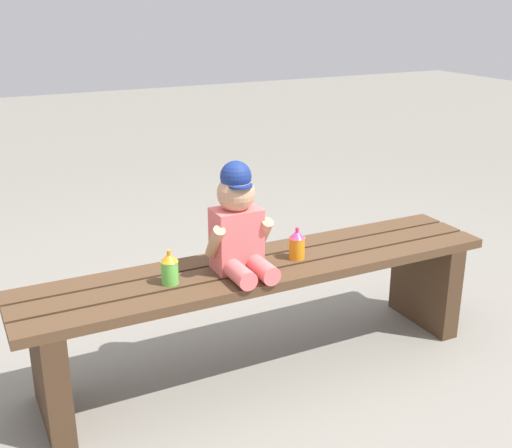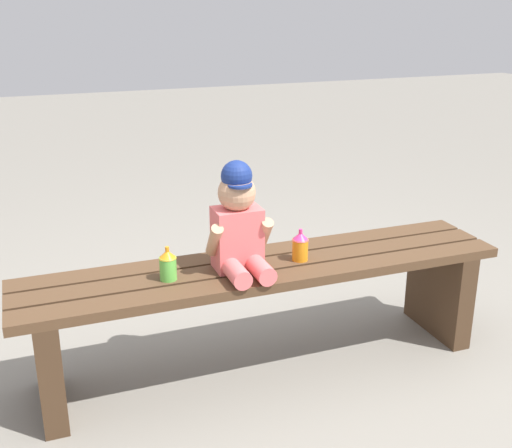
{
  "view_description": "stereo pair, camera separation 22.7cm",
  "coord_description": "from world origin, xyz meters",
  "px_view_note": "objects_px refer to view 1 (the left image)",
  "views": [
    {
      "loc": [
        -1.01,
        -1.97,
        1.38
      ],
      "look_at": [
        -0.05,
        -0.05,
        0.62
      ],
      "focal_mm": 45.0,
      "sensor_mm": 36.0,
      "label": 1
    },
    {
      "loc": [
        -0.81,
        -2.06,
        1.38
      ],
      "look_at": [
        -0.05,
        -0.05,
        0.62
      ],
      "focal_mm": 45.0,
      "sensor_mm": 36.0,
      "label": 2
    }
  ],
  "objects_px": {
    "child_figure": "(238,224)",
    "sippy_cup_right": "(297,244)",
    "sippy_cup_left": "(170,268)",
    "park_bench": "(263,294)"
  },
  "relations": [
    {
      "from": "child_figure",
      "to": "sippy_cup_left",
      "type": "relative_size",
      "value": 3.26
    },
    {
      "from": "sippy_cup_left",
      "to": "sippy_cup_right",
      "type": "relative_size",
      "value": 1.0
    },
    {
      "from": "child_figure",
      "to": "sippy_cup_right",
      "type": "bearing_deg",
      "value": -0.38
    },
    {
      "from": "child_figure",
      "to": "park_bench",
      "type": "bearing_deg",
      "value": 7.29
    },
    {
      "from": "sippy_cup_left",
      "to": "sippy_cup_right",
      "type": "distance_m",
      "value": 0.51
    },
    {
      "from": "sippy_cup_right",
      "to": "park_bench",
      "type": "bearing_deg",
      "value": 173.56
    },
    {
      "from": "park_bench",
      "to": "sippy_cup_left",
      "type": "relative_size",
      "value": 14.87
    },
    {
      "from": "child_figure",
      "to": "sippy_cup_right",
      "type": "height_order",
      "value": "child_figure"
    },
    {
      "from": "park_bench",
      "to": "sippy_cup_left",
      "type": "bearing_deg",
      "value": -177.62
    },
    {
      "from": "child_figure",
      "to": "sippy_cup_right",
      "type": "xyz_separation_m",
      "value": [
        0.24,
        -0.0,
        -0.12
      ]
    }
  ]
}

